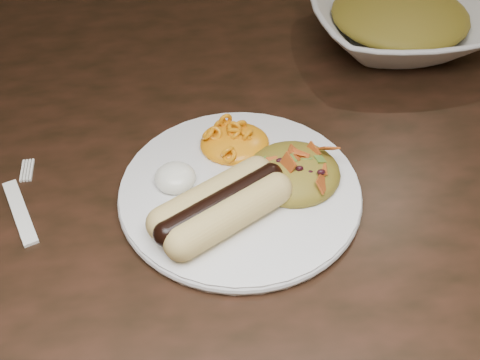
{
  "coord_description": "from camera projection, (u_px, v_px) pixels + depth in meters",
  "views": [
    {
      "loc": [
        -0.02,
        -0.49,
        1.2
      ],
      "look_at": [
        0.05,
        -0.07,
        0.77
      ],
      "focal_mm": 42.0,
      "sensor_mm": 36.0,
      "label": 1
    }
  ],
  "objects": [
    {
      "name": "mac_and_cheese",
      "position": [
        235.0,
        136.0,
        0.64
      ],
      "size": [
        0.1,
        0.1,
        0.03
      ],
      "primitive_type": "ellipsoid",
      "rotation": [
        0.0,
        0.0,
        0.43
      ],
      "color": "orange",
      "rests_on": "plate"
    },
    {
      "name": "bowl_filling",
      "position": [
        401.0,
        11.0,
        0.81
      ],
      "size": [
        0.24,
        0.24,
        0.05
      ],
      "primitive_type": "ellipsoid",
      "rotation": [
        0.0,
        0.0,
        -0.26
      ],
      "color": "#A5681A",
      "rests_on": "serving_bowl"
    },
    {
      "name": "plate",
      "position": [
        240.0,
        191.0,
        0.61
      ],
      "size": [
        0.32,
        0.32,
        0.01
      ],
      "primitive_type": "cylinder",
      "rotation": [
        0.0,
        0.0,
        0.27
      ],
      "color": "white",
      "rests_on": "table"
    },
    {
      "name": "table",
      "position": [
        194.0,
        209.0,
        0.73
      ],
      "size": [
        1.6,
        0.9,
        0.75
      ],
      "color": "black",
      "rests_on": "floor"
    },
    {
      "name": "hotdog",
      "position": [
        221.0,
        205.0,
        0.56
      ],
      "size": [
        0.13,
        0.12,
        0.04
      ],
      "rotation": [
        0.0,
        0.0,
        0.51
      ],
      "color": "#D1BB78",
      "rests_on": "plate"
    },
    {
      "name": "taco_salad",
      "position": [
        294.0,
        166.0,
        0.6
      ],
      "size": [
        0.1,
        0.1,
        0.05
      ],
      "rotation": [
        0.0,
        0.0,
        -0.41
      ],
      "color": "#A5681A",
      "rests_on": "plate"
    },
    {
      "name": "fork",
      "position": [
        20.0,
        212.0,
        0.6
      ],
      "size": [
        0.08,
        0.16,
        0.0
      ],
      "primitive_type": "cube",
      "rotation": [
        0.0,
        0.0,
        0.35
      ],
      "color": "white",
      "rests_on": "table"
    },
    {
      "name": "sour_cream",
      "position": [
        175.0,
        174.0,
        0.6
      ],
      "size": [
        0.05,
        0.05,
        0.03
      ],
      "primitive_type": "ellipsoid",
      "rotation": [
        0.0,
        0.0,
        -0.22
      ],
      "color": "white",
      "rests_on": "plate"
    },
    {
      "name": "serving_bowl",
      "position": [
        398.0,
        23.0,
        0.82
      ],
      "size": [
        0.26,
        0.26,
        0.06
      ],
      "primitive_type": "imported",
      "rotation": [
        0.0,
        0.0,
        -0.03
      ],
      "color": "silver",
      "rests_on": "table"
    }
  ]
}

